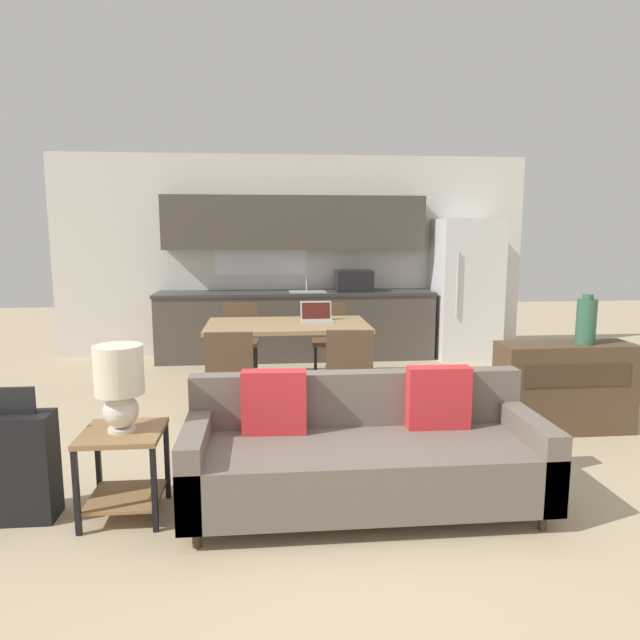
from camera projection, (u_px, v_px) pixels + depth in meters
The scene contains 16 objects.
ground_plane at pixel (334, 513), 3.45m from camera, with size 20.00×20.00×0.00m, color tan.
wall_back at pixel (294, 256), 7.79m from camera, with size 6.40×0.07×2.70m.
kitchen_counter at pixel (297, 296), 7.58m from camera, with size 3.65×0.65×2.15m.
refrigerator at pixel (465, 289), 7.66m from camera, with size 0.82×0.77×1.85m.
dining_table at pixel (287, 330), 5.70m from camera, with size 1.61×0.94×0.78m.
couch at pixel (363, 453), 3.51m from camera, with size 2.15×0.80×0.84m.
side_table at pixel (124, 459), 3.37m from camera, with size 0.46×0.46×0.53m.
table_lamp at pixel (119, 382), 3.30m from camera, with size 0.28×0.28×0.51m.
credenza at pixel (564, 387), 4.83m from camera, with size 1.13×0.39×0.76m.
vase at pixel (586, 321), 4.74m from camera, with size 0.16×0.16×0.41m.
dining_chair_far_right at pixel (330, 336), 6.55m from camera, with size 0.45×0.45×0.86m.
dining_chair_near_right at pixel (349, 370), 4.98m from camera, with size 0.46×0.46×0.86m.
dining_chair_far_left at pixel (240, 337), 6.52m from camera, with size 0.44×0.44×0.86m.
dining_chair_near_left at pixel (231, 372), 4.88m from camera, with size 0.44×0.44×0.86m.
laptop at pixel (317, 317), 5.82m from camera, with size 0.33×0.26×0.20m.
suitcase at pixel (18, 466), 3.33m from camera, with size 0.42×0.22×0.80m.
Camera 1 is at (-0.39, -3.20, 1.68)m, focal length 32.00 mm.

